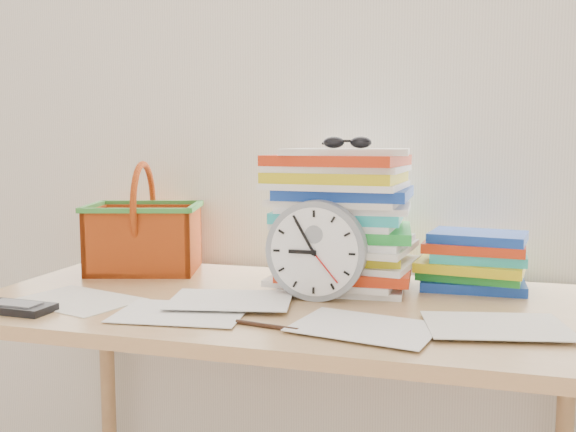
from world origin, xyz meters
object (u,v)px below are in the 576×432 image
(basket, at_px, (144,218))
(clock, at_px, (316,250))
(paper_stack, at_px, (342,219))
(book_stack, at_px, (477,261))
(calculator, at_px, (16,308))
(desk, at_px, (283,331))

(basket, bearing_deg, clock, -35.39)
(paper_stack, distance_m, book_stack, 0.35)
(book_stack, distance_m, calculator, 1.06)
(desk, bearing_deg, basket, 155.45)
(book_stack, xyz_separation_m, basket, (-0.89, -0.02, 0.08))
(desk, distance_m, basket, 0.56)
(desk, relative_size, calculator, 8.65)
(clock, height_order, basket, basket)
(clock, distance_m, basket, 0.57)
(basket, distance_m, calculator, 0.49)
(desk, bearing_deg, clock, 15.95)
(book_stack, bearing_deg, calculator, -152.60)
(paper_stack, height_order, clock, paper_stack)
(clock, bearing_deg, book_stack, 31.16)
(paper_stack, height_order, book_stack, paper_stack)
(book_stack, height_order, calculator, book_stack)
(basket, bearing_deg, calculator, -112.22)
(desk, distance_m, clock, 0.20)
(basket, bearing_deg, desk, -40.29)
(paper_stack, relative_size, book_stack, 1.26)
(desk, relative_size, clock, 6.16)
(clock, distance_m, book_stack, 0.41)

